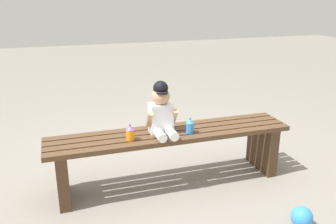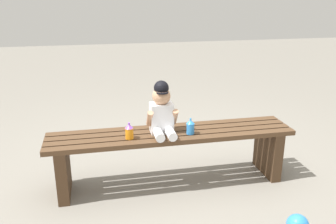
% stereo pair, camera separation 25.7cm
% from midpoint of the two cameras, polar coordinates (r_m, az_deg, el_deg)
% --- Properties ---
extents(ground_plane, '(16.00, 16.00, 0.00)m').
position_cam_midpoint_polar(ground_plane, '(2.95, -2.13, -11.10)').
color(ground_plane, gray).
extents(park_bench, '(1.89, 0.36, 0.44)m').
position_cam_midpoint_polar(park_bench, '(2.81, -2.21, -5.68)').
color(park_bench, '#513823').
rests_on(park_bench, ground_plane).
extents(child_figure, '(0.23, 0.27, 0.40)m').
position_cam_midpoint_polar(child_figure, '(2.67, -3.79, 0.08)').
color(child_figure, white).
rests_on(child_figure, park_bench).
extents(sippy_cup_left, '(0.06, 0.06, 0.12)m').
position_cam_midpoint_polar(sippy_cup_left, '(2.61, -8.83, -3.32)').
color(sippy_cup_left, orange).
rests_on(sippy_cup_left, park_bench).
extents(sippy_cup_right, '(0.06, 0.06, 0.12)m').
position_cam_midpoint_polar(sippy_cup_right, '(2.71, 0.79, -2.24)').
color(sippy_cup_right, '#338CE5').
rests_on(sippy_cup_right, park_bench).
extents(toy_ball, '(0.14, 0.14, 0.14)m').
position_cam_midpoint_polar(toy_ball, '(2.54, 17.69, -15.66)').
color(toy_ball, '#338CE5').
rests_on(toy_ball, ground_plane).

